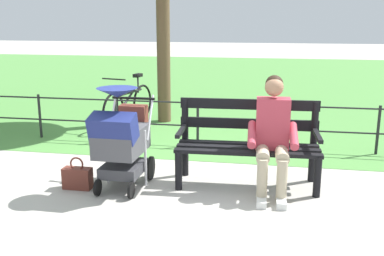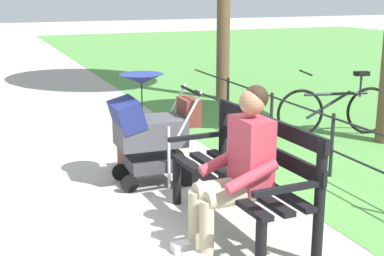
{
  "view_description": "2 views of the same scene",
  "coord_description": "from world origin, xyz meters",
  "px_view_note": "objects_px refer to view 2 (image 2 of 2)",
  "views": [
    {
      "loc": [
        -1.08,
        4.83,
        1.87
      ],
      "look_at": [
        -0.22,
        0.1,
        0.69
      ],
      "focal_mm": 41.91,
      "sensor_mm": 36.0,
      "label": 1
    },
    {
      "loc": [
        -4.62,
        1.92,
        1.97
      ],
      "look_at": [
        -0.04,
        0.06,
        0.71
      ],
      "focal_mm": 51.24,
      "sensor_mm": 36.0,
      "label": 2
    }
  ],
  "objects_px": {
    "park_bench": "(247,169)",
    "stroller": "(150,128)",
    "handbag": "(127,159)",
    "person_on_bench": "(238,164)",
    "bicycle": "(336,109)"
  },
  "relations": [
    {
      "from": "handbag",
      "to": "bicycle",
      "type": "bearing_deg",
      "value": -82.73
    },
    {
      "from": "person_on_bench",
      "to": "stroller",
      "type": "height_order",
      "value": "person_on_bench"
    },
    {
      "from": "handbag",
      "to": "bicycle",
      "type": "height_order",
      "value": "bicycle"
    },
    {
      "from": "stroller",
      "to": "bicycle",
      "type": "height_order",
      "value": "stroller"
    },
    {
      "from": "handbag",
      "to": "stroller",
      "type": "bearing_deg",
      "value": -166.99
    },
    {
      "from": "person_on_bench",
      "to": "handbag",
      "type": "height_order",
      "value": "person_on_bench"
    },
    {
      "from": "stroller",
      "to": "bicycle",
      "type": "bearing_deg",
      "value": -73.29
    },
    {
      "from": "person_on_bench",
      "to": "stroller",
      "type": "bearing_deg",
      "value": 6.26
    },
    {
      "from": "park_bench",
      "to": "handbag",
      "type": "distance_m",
      "value": 1.97
    },
    {
      "from": "handbag",
      "to": "bicycle",
      "type": "relative_size",
      "value": 0.23
    },
    {
      "from": "park_bench",
      "to": "handbag",
      "type": "relative_size",
      "value": 4.38
    },
    {
      "from": "park_bench",
      "to": "stroller",
      "type": "xyz_separation_m",
      "value": [
        1.37,
        0.4,
        0.07
      ]
    },
    {
      "from": "stroller",
      "to": "park_bench",
      "type": "bearing_deg",
      "value": -163.57
    },
    {
      "from": "stroller",
      "to": "handbag",
      "type": "bearing_deg",
      "value": 13.01
    },
    {
      "from": "park_bench",
      "to": "bicycle",
      "type": "height_order",
      "value": "park_bench"
    }
  ]
}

